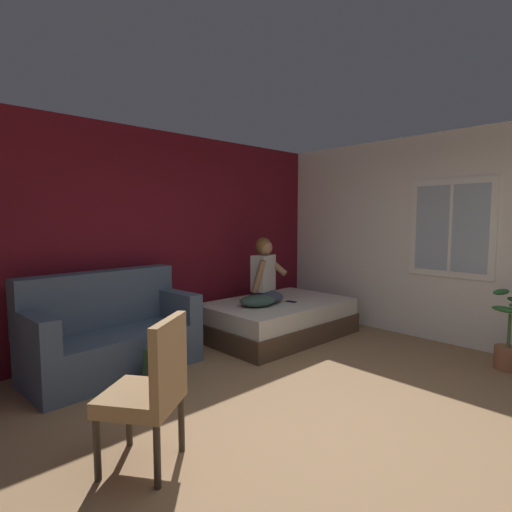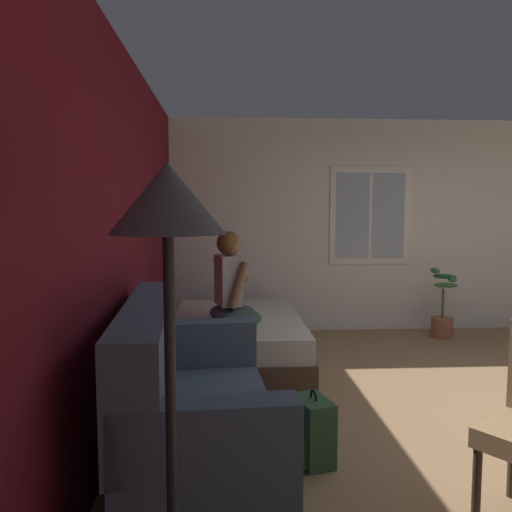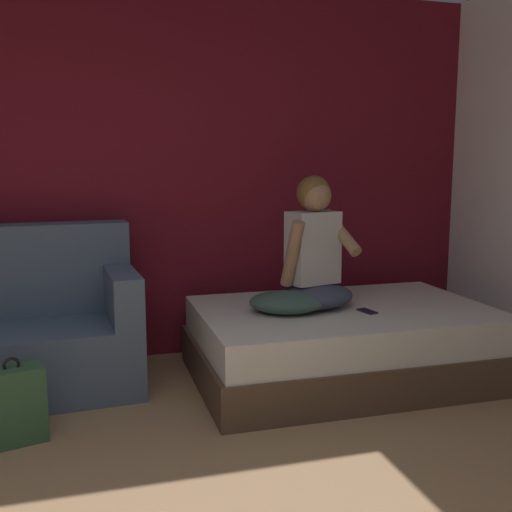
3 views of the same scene
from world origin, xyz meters
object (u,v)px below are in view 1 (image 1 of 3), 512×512
(person_seated, at_px, (265,276))
(backpack, at_px, (161,368))
(side_chair, at_px, (151,387))
(throw_pillow, at_px, (257,301))
(couch, at_px, (111,334))
(potted_plant, at_px, (509,342))
(bed, at_px, (278,319))
(cell_phone, at_px, (291,302))

(person_seated, xyz_separation_m, backpack, (-1.85, -0.48, -0.64))
(person_seated, bearing_deg, side_chair, -148.85)
(throw_pillow, bearing_deg, couch, 168.66)
(potted_plant, bearing_deg, throw_pillow, 117.67)
(bed, distance_m, potted_plant, 2.69)
(couch, bearing_deg, person_seated, -7.25)
(throw_pillow, distance_m, cell_phone, 0.53)
(person_seated, relative_size, throw_pillow, 1.82)
(couch, distance_m, side_chair, 1.85)
(person_seated, height_order, cell_phone, person_seated)
(backpack, relative_size, throw_pillow, 0.95)
(couch, relative_size, potted_plant, 2.06)
(cell_phone, bearing_deg, bed, -70.21)
(backpack, xyz_separation_m, potted_plant, (2.93, -2.12, 0.11))
(couch, relative_size, person_seated, 2.00)
(potted_plant, bearing_deg, person_seated, 112.59)
(throw_pillow, bearing_deg, cell_phone, -13.46)
(bed, height_order, throw_pillow, throw_pillow)
(bed, relative_size, couch, 1.13)
(person_seated, distance_m, throw_pillow, 0.38)
(couch, height_order, potted_plant, couch)
(bed, xyz_separation_m, cell_phone, (0.09, -0.16, 0.25))
(bed, height_order, backpack, bed)
(side_chair, bearing_deg, person_seated, 31.15)
(person_seated, bearing_deg, backpack, -165.36)
(person_seated, distance_m, cell_phone, 0.50)
(couch, relative_size, side_chair, 1.79)
(bed, distance_m, person_seated, 0.63)
(throw_pillow, height_order, potted_plant, potted_plant)
(couch, xyz_separation_m, person_seated, (2.01, -0.26, 0.44))
(backpack, xyz_separation_m, throw_pillow, (1.62, 0.38, 0.36))
(side_chair, relative_size, throw_pillow, 2.04)
(backpack, distance_m, potted_plant, 3.62)
(throw_pillow, bearing_deg, potted_plant, -62.33)
(person_seated, bearing_deg, cell_phone, -38.40)
(person_seated, relative_size, cell_phone, 6.08)
(couch, distance_m, person_seated, 2.08)
(backpack, bearing_deg, cell_phone, 6.92)
(side_chair, height_order, person_seated, person_seated)
(backpack, height_order, throw_pillow, throw_pillow)
(potted_plant, bearing_deg, backpack, 144.13)
(bed, bearing_deg, side_chair, -151.78)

